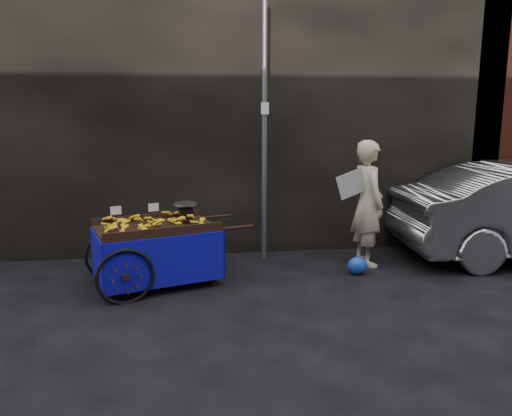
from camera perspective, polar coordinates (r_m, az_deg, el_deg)
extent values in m
plane|color=black|center=(6.97, 0.06, -8.79)|extent=(80.00, 80.00, 0.00)
cube|color=black|center=(9.09, -8.60, 11.81)|extent=(11.00, 2.00, 5.00)
cylinder|color=slate|center=(7.89, 0.96, 8.41)|extent=(0.08, 0.08, 4.00)
cube|color=white|center=(7.83, 1.03, 11.32)|extent=(0.12, 0.02, 0.18)
cube|color=black|center=(6.94, -11.35, -2.35)|extent=(1.79, 1.41, 0.06)
cube|color=black|center=(7.36, -12.26, -1.07)|extent=(1.51, 0.52, 0.10)
cube|color=black|center=(6.49, -10.37, -2.64)|extent=(1.51, 0.52, 0.10)
cube|color=black|center=(6.87, -4.83, -5.69)|extent=(0.06, 0.06, 0.78)
cube|color=black|center=(7.58, -6.93, -4.11)|extent=(0.06, 0.06, 0.78)
cylinder|color=black|center=(6.89, -2.21, -2.23)|extent=(0.48, 0.19, 0.04)
cylinder|color=black|center=(7.60, -4.55, -0.98)|extent=(0.48, 0.19, 0.04)
torus|color=black|center=(6.45, -14.71, -7.62)|extent=(0.72, 0.27, 0.74)
torus|color=black|center=(7.45, -16.27, -5.16)|extent=(0.72, 0.27, 0.74)
cylinder|color=black|center=(6.95, -15.55, -6.30)|extent=(0.38, 1.06, 0.05)
cube|color=#080B96|center=(6.56, -10.15, -6.13)|extent=(1.54, 0.51, 0.67)
cube|color=#080B96|center=(7.49, -12.20, -4.01)|extent=(1.54, 0.51, 0.67)
cube|color=#080B96|center=(6.88, -17.69, -5.66)|extent=(0.33, 0.98, 0.67)
cube|color=#080B96|center=(7.24, -5.14, -4.32)|extent=(0.33, 0.98, 0.67)
cube|color=black|center=(7.06, -8.03, -0.62)|extent=(0.21, 0.18, 0.16)
cylinder|color=silver|center=(7.03, -8.06, 0.48)|extent=(0.42, 0.42, 0.03)
cube|color=white|center=(6.66, -15.72, -0.27)|extent=(0.13, 0.05, 0.11)
cube|color=white|center=(6.75, -11.63, 0.08)|extent=(0.13, 0.05, 0.11)
imported|color=beige|center=(7.83, 12.64, 0.52)|extent=(0.56, 0.76, 1.94)
cube|color=silver|center=(7.59, 11.06, 2.81)|extent=(0.58, 0.12, 0.50)
ellipsoid|color=#1745B2|center=(7.52, 11.50, -6.47)|extent=(0.29, 0.23, 0.26)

